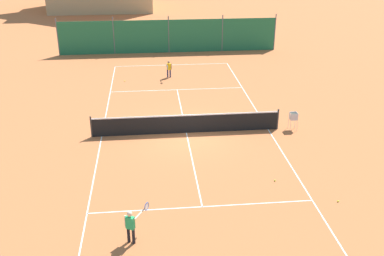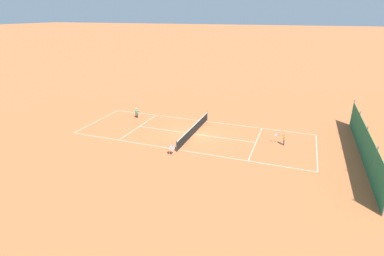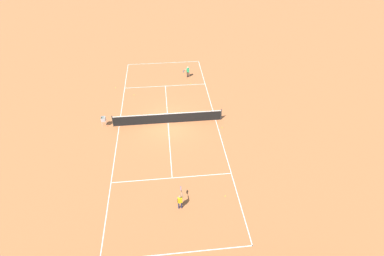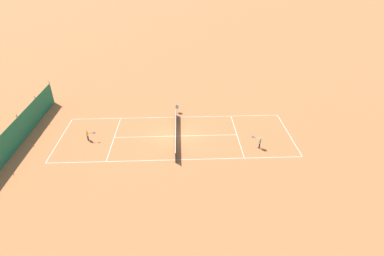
# 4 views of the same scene
# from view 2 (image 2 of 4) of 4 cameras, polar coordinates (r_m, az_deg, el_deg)

# --- Properties ---
(ground_plane) EXTENTS (600.00, 600.00, 0.00)m
(ground_plane) POSITION_cam_2_polar(r_m,az_deg,el_deg) (31.03, 0.35, -1.13)
(ground_plane) COLOR #BC6638
(court_line_markings) EXTENTS (8.25, 23.85, 0.01)m
(court_line_markings) POSITION_cam_2_polar(r_m,az_deg,el_deg) (31.03, 0.35, -1.13)
(court_line_markings) COLOR white
(court_line_markings) RESTS_ON ground
(tennis_net) EXTENTS (9.18, 0.08, 1.06)m
(tennis_net) POSITION_cam_2_polar(r_m,az_deg,el_deg) (30.84, 0.35, -0.27)
(tennis_net) COLOR #2D2D2D
(tennis_net) RESTS_ON ground
(windscreen_fence_far) EXTENTS (17.28, 0.08, 2.90)m
(windscreen_fence_far) POSITION_cam_2_polar(r_m,az_deg,el_deg) (29.51, 29.97, -2.58)
(windscreen_fence_far) COLOR #236B42
(windscreen_fence_far) RESTS_ON ground
(player_near_baseline) EXTENTS (0.79, 0.85, 1.19)m
(player_near_baseline) POSITION_cam_2_polar(r_m,az_deg,el_deg) (36.21, -10.49, 2.98)
(player_near_baseline) COLOR black
(player_near_baseline) RESTS_ON ground
(player_near_service) EXTENTS (0.39, 0.98, 1.14)m
(player_near_service) POSITION_cam_2_polar(r_m,az_deg,el_deg) (29.54, 17.06, -1.89)
(player_near_service) COLOR #23284C
(player_near_service) RESTS_ON ground
(tennis_ball_near_corner) EXTENTS (0.07, 0.07, 0.07)m
(tennis_ball_near_corner) POSITION_cam_2_polar(r_m,az_deg,el_deg) (35.81, -8.17, 1.80)
(tennis_ball_near_corner) COLOR #CCE033
(tennis_ball_near_corner) RESTS_ON ground
(tennis_ball_mid_court) EXTENTS (0.07, 0.07, 0.07)m
(tennis_ball_mid_court) POSITION_cam_2_polar(r_m,az_deg,el_deg) (34.65, 4.66, 1.29)
(tennis_ball_mid_court) COLOR #CCE033
(tennis_ball_mid_court) RESTS_ON ground
(tennis_ball_by_net_left) EXTENTS (0.07, 0.07, 0.07)m
(tennis_ball_by_net_left) POSITION_cam_2_polar(r_m,az_deg,el_deg) (30.42, -10.43, -1.91)
(tennis_ball_by_net_left) COLOR #CCE033
(tennis_ball_by_net_left) RESTS_ON ground
(tennis_ball_service_box) EXTENTS (0.07, 0.07, 0.07)m
(tennis_ball_service_box) POSITION_cam_2_polar(r_m,az_deg,el_deg) (32.51, 16.38, -0.91)
(tennis_ball_service_box) COLOR #CCE033
(tennis_ball_service_box) RESTS_ON ground
(tennis_ball_by_net_right) EXTENTS (0.07, 0.07, 0.07)m
(tennis_ball_by_net_right) POSITION_cam_2_polar(r_m,az_deg,el_deg) (29.81, -15.05, -2.79)
(tennis_ball_by_net_right) COLOR #CCE033
(tennis_ball_by_net_right) RESTS_ON ground
(ball_hopper) EXTENTS (0.36, 0.36, 0.89)m
(ball_hopper) POSITION_cam_2_polar(r_m,az_deg,el_deg) (26.30, -3.84, -3.88)
(ball_hopper) COLOR #B7B7BC
(ball_hopper) RESTS_ON ground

